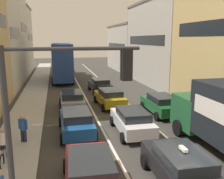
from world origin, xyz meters
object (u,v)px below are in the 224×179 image
at_px(traffic_light_pole, 57,110).
at_px(sedan_left_lane_third, 72,100).
at_px(hatchback_centre_lane_third, 110,97).
at_px(coupe_centre_lane_fourth, 100,85).
at_px(pedestrian_near_kerb, 23,128).
at_px(sedan_right_lane_behind_truck, 161,104).
at_px(bus_mid_queue_primary, 62,60).
at_px(cyclist_on_sidewalk, 4,146).
at_px(sedan_centre_lane_second, 132,120).
at_px(sedan_left_lane_front, 90,173).
at_px(wagon_left_lane_second, 76,121).
at_px(taxi_centre_lane_front, 180,166).

xyz_separation_m(traffic_light_pole, sedan_left_lane_third, (1.22, 13.31, -3.02)).
bearing_deg(hatchback_centre_lane_third, sedan_left_lane_third, 89.87).
bearing_deg(coupe_centre_lane_fourth, pedestrian_near_kerb, 150.11).
bearing_deg(traffic_light_pole, sedan_left_lane_third, 84.75).
height_order(sedan_right_lane_behind_truck, bus_mid_queue_primary, bus_mid_queue_primary).
bearing_deg(cyclist_on_sidewalk, traffic_light_pole, -149.21).
distance_m(traffic_light_pole, sedan_right_lane_behind_truck, 13.33).
bearing_deg(pedestrian_near_kerb, traffic_light_pole, -139.51).
relative_size(sedan_left_lane_third, pedestrian_near_kerb, 2.61).
bearing_deg(sedan_centre_lane_second, traffic_light_pole, 149.81).
bearing_deg(coupe_centre_lane_fourth, bus_mid_queue_primary, 20.89).
bearing_deg(hatchback_centre_lane_third, pedestrian_near_kerb, 133.12).
height_order(sedan_left_lane_front, sedan_right_lane_behind_truck, same).
xyz_separation_m(sedan_left_lane_front, sedan_centre_lane_second, (3.32, 5.38, 0.00)).
relative_size(wagon_left_lane_second, hatchback_centre_lane_third, 0.98).
relative_size(traffic_light_pole, hatchback_centre_lane_third, 1.25).
relative_size(sedan_centre_lane_second, sedan_right_lane_behind_truck, 1.01).
height_order(sedan_left_lane_third, bus_mid_queue_primary, bus_mid_queue_primary).
distance_m(sedan_centre_lane_second, cyclist_on_sidewalk, 7.24).
bearing_deg(pedestrian_near_kerb, sedan_left_lane_third, 0.06).
distance_m(sedan_right_lane_behind_truck, cyclist_on_sidewalk, 11.59).
relative_size(sedan_left_lane_front, sedan_right_lane_behind_truck, 1.02).
bearing_deg(coupe_centre_lane_fourth, hatchback_centre_lane_third, 175.44).
xyz_separation_m(sedan_centre_lane_second, wagon_left_lane_second, (-3.31, 0.60, 0.00)).
xyz_separation_m(traffic_light_pole, sedan_right_lane_behind_truck, (7.74, 10.42, -3.02)).
height_order(sedan_centre_lane_second, coupe_centre_lane_fourth, same).
relative_size(traffic_light_pole, sedan_left_lane_third, 1.27).
height_order(coupe_centre_lane_fourth, bus_mid_queue_primary, bus_mid_queue_primary).
bearing_deg(sedan_centre_lane_second, sedan_left_lane_third, 28.92).
xyz_separation_m(wagon_left_lane_second, pedestrian_near_kerb, (-2.94, -0.86, 0.15)).
relative_size(hatchback_centre_lane_third, pedestrian_near_kerb, 2.65).
bearing_deg(bus_mid_queue_primary, traffic_light_pole, 178.70).
xyz_separation_m(hatchback_centre_lane_third, bus_mid_queue_primary, (-3.47, 14.44, 2.03)).
relative_size(wagon_left_lane_second, sedan_right_lane_behind_truck, 1.00).
bearing_deg(coupe_centre_lane_fourth, cyclist_on_sidewalk, 151.61).
distance_m(coupe_centre_lane_fourth, pedestrian_near_kerb, 14.03).
bearing_deg(wagon_left_lane_second, sedan_left_lane_front, 179.85).
xyz_separation_m(traffic_light_pole, cyclist_on_sidewalk, (-2.43, 4.87, -2.97)).
bearing_deg(cyclist_on_sidewalk, hatchback_centre_lane_third, -34.25).
xyz_separation_m(hatchback_centre_lane_third, sedan_left_lane_third, (-3.19, -0.17, 0.00)).
bearing_deg(sedan_left_lane_third, traffic_light_pole, 175.55).
bearing_deg(bus_mid_queue_primary, coupe_centre_lane_fourth, -155.99).
height_order(traffic_light_pole, hatchback_centre_lane_third, traffic_light_pole).
height_order(sedan_left_lane_front, bus_mid_queue_primary, bus_mid_queue_primary).
xyz_separation_m(taxi_centre_lane_front, hatchback_centre_lane_third, (-0.16, 11.98, -0.00)).
height_order(taxi_centre_lane_front, hatchback_centre_lane_third, taxi_centre_lane_front).
relative_size(sedan_left_lane_front, sedan_centre_lane_second, 1.01).
xyz_separation_m(sedan_left_lane_third, cyclist_on_sidewalk, (-3.66, -8.44, 0.05)).
height_order(traffic_light_pole, sedan_left_lane_third, traffic_light_pole).
height_order(taxi_centre_lane_front, sedan_right_lane_behind_truck, taxi_centre_lane_front).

